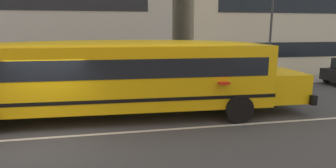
% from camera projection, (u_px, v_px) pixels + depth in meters
% --- Properties ---
extents(ground_plane, '(400.00, 400.00, 0.00)m').
position_uv_depth(ground_plane, '(48.00, 138.00, 9.09)').
color(ground_plane, '#424244').
extents(sidewalk_far, '(120.00, 3.00, 0.01)m').
position_uv_depth(sidewalk_far, '(78.00, 87.00, 16.94)').
color(sidewalk_far, gray).
rests_on(sidewalk_far, ground_plane).
extents(lane_centreline, '(110.00, 0.16, 0.01)m').
position_uv_depth(lane_centreline, '(48.00, 138.00, 9.09)').
color(lane_centreline, silver).
rests_on(lane_centreline, ground_plane).
extents(school_bus, '(13.80, 3.58, 3.07)m').
position_uv_depth(school_bus, '(125.00, 72.00, 10.87)').
color(school_bus, yellow).
rests_on(school_bus, ground_plane).
extents(street_lamp, '(0.44, 0.44, 6.80)m').
position_uv_depth(street_lamp, '(272.00, 15.00, 17.64)').
color(street_lamp, '#38383D').
rests_on(street_lamp, ground_plane).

